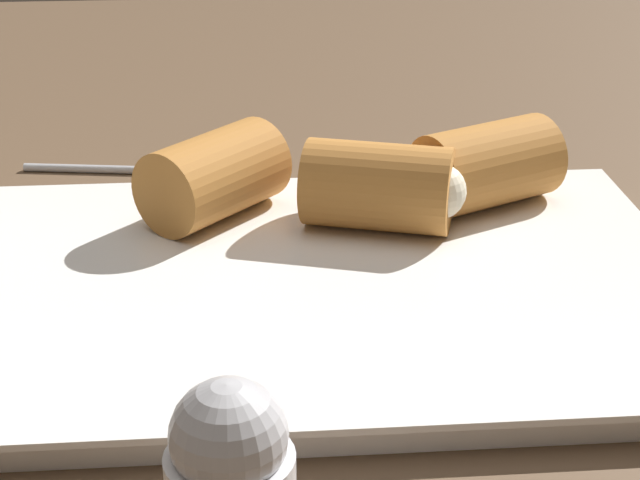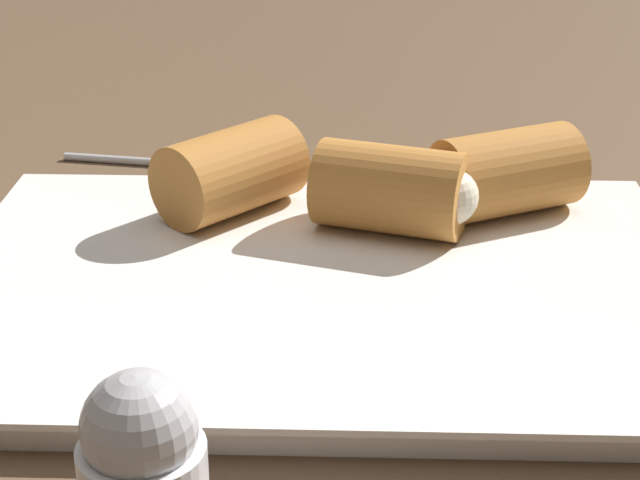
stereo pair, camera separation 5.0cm
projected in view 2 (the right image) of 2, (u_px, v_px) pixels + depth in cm
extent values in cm
cube|color=brown|center=(308.00, 334.00, 49.39)|extent=(180.00, 140.00, 2.00)
cube|color=white|center=(320.00, 292.00, 49.74)|extent=(33.49, 23.91, 1.20)
cube|color=white|center=(320.00, 278.00, 49.43)|extent=(34.83, 24.86, 0.30)
cylinder|color=#B77533|center=(231.00, 172.00, 55.28)|extent=(8.19, 8.38, 4.42)
sphere|color=#B23D2D|center=(273.00, 158.00, 57.23)|extent=(2.87, 2.87, 2.87)
cylinder|color=#B77533|center=(507.00, 173.00, 55.21)|extent=(8.51, 7.22, 4.42)
sphere|color=#6B9E47|center=(555.00, 164.00, 56.34)|extent=(2.87, 2.87, 2.87)
cylinder|color=#B77533|center=(390.00, 189.00, 53.11)|extent=(8.29, 6.38, 4.42)
sphere|color=beige|center=(449.00, 197.00, 52.22)|extent=(2.87, 2.87, 2.87)
cylinder|color=#B2B2B7|center=(135.00, 161.00, 66.72)|extent=(9.24, 1.89, 0.50)
ellipsoid|color=#B2B2B7|center=(272.00, 165.00, 65.11)|extent=(3.78, 3.12, 1.18)
sphere|color=#B7B7BC|center=(139.00, 427.00, 28.06)|extent=(3.16, 3.16, 3.16)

